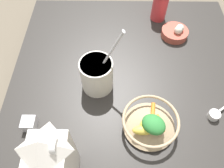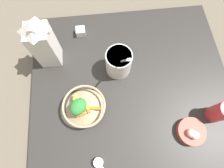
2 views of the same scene
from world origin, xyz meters
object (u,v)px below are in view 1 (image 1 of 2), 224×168
object	(u,v)px
drinking_cup	(160,6)
spice_jar	(29,124)
fruit_bowl	(150,123)
milk_carton	(53,160)
garlic_bowl	(175,32)
yogurt_tub	(97,74)

from	to	relation	value
drinking_cup	spice_jar	bearing A→B (deg)	138.84
fruit_bowl	milk_carton	size ratio (longest dim) A/B	0.67
fruit_bowl	garlic_bowl	size ratio (longest dim) A/B	1.58
yogurt_tub	spice_jar	distance (m)	0.28
milk_carton	drinking_cup	xyz separation A→B (m)	(0.70, -0.36, -0.07)
milk_carton	yogurt_tub	size ratio (longest dim) A/B	1.05
yogurt_tub	milk_carton	bearing A→B (deg)	164.25
yogurt_tub	drinking_cup	size ratio (longest dim) A/B	2.07
milk_carton	spice_jar	bearing A→B (deg)	41.74
fruit_bowl	spice_jar	bearing A→B (deg)	89.71
garlic_bowl	spice_jar	bearing A→B (deg)	128.47
spice_jar	yogurt_tub	bearing A→B (deg)	-52.48
fruit_bowl	spice_jar	distance (m)	0.40
drinking_cup	yogurt_tub	bearing A→B (deg)	145.48
fruit_bowl	spice_jar	size ratio (longest dim) A/B	4.07
fruit_bowl	yogurt_tub	world-z (taller)	yogurt_tub
drinking_cup	spice_jar	distance (m)	0.74
milk_carton	yogurt_tub	xyz separation A→B (m)	(0.32, -0.09, -0.07)
milk_carton	yogurt_tub	bearing A→B (deg)	-15.75
fruit_bowl	yogurt_tub	xyz separation A→B (m)	(0.17, 0.18, 0.03)
spice_jar	drinking_cup	bearing A→B (deg)	-41.16
spice_jar	fruit_bowl	bearing A→B (deg)	-90.29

